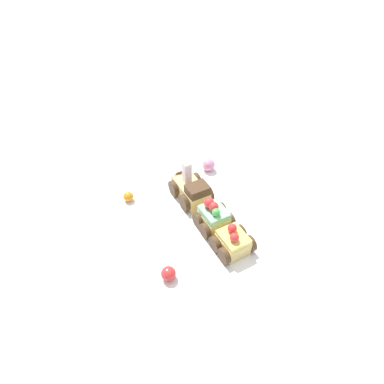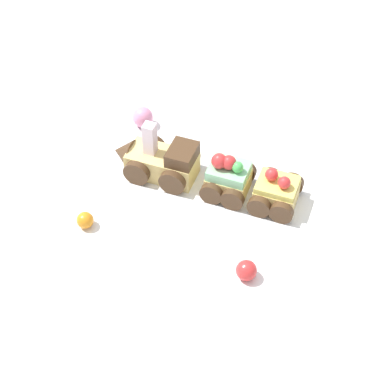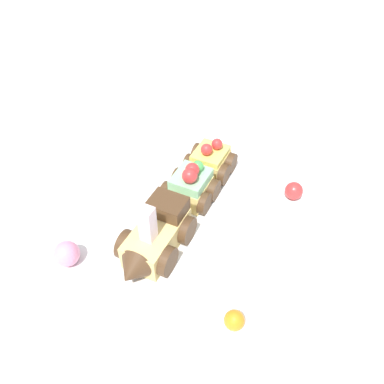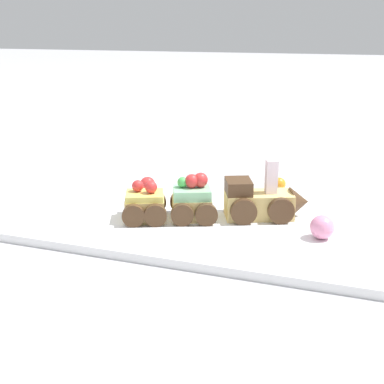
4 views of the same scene
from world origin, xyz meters
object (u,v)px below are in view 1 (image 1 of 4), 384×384
gumball_red (168,274)px  gumball_orange (128,197)px  cake_car_lemon (233,242)px  gumball_pink (209,165)px  cake_car_mint (213,217)px  cake_train_locomotive (189,188)px

gumball_red → gumball_orange: 0.22m
cake_car_lemon → gumball_pink: cake_car_lemon is taller
cake_car_mint → gumball_orange: (0.09, 0.18, -0.01)m
cake_train_locomotive → gumball_pink: bearing=-55.1°
gumball_pink → gumball_orange: bearing=115.6°
gumball_red → gumball_orange: size_ratio=1.16×
cake_car_mint → gumball_pink: (0.19, -0.02, -0.01)m
cake_train_locomotive → gumball_pink: size_ratio=4.11×
cake_car_mint → gumball_pink: size_ratio=2.72×
gumball_red → gumball_orange: bearing=21.4°
cake_car_mint → gumball_red: size_ratio=3.31×
cake_train_locomotive → gumball_red: 0.22m
cake_train_locomotive → gumball_red: bearing=142.3°
cake_train_locomotive → gumball_red: (-0.21, 0.06, -0.01)m
gumball_pink → gumball_orange: (-0.09, 0.19, -0.00)m
cake_car_mint → cake_car_lemon: size_ratio=1.00×
cake_car_lemon → gumball_orange: size_ratio=3.84×
cake_car_lemon → gumball_orange: (0.16, 0.20, -0.01)m
gumball_pink → cake_car_mint: bearing=174.8°
gumball_pink → gumball_orange: gumball_pink is taller
gumball_pink → cake_car_lemon: bearing=-177.8°
cake_train_locomotive → gumball_orange: 0.14m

